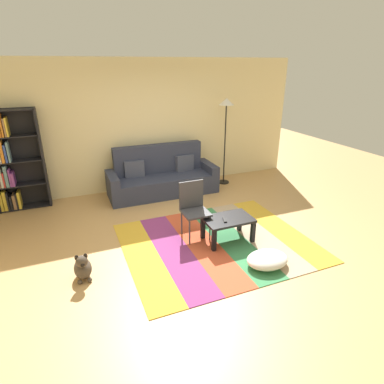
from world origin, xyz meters
TOP-DOWN VIEW (x-y plane):
  - ground_plane at (0.00, 0.00)m, footprint 14.00×14.00m
  - back_wall at (0.00, 2.55)m, footprint 6.80×0.10m
  - rug at (0.25, -0.27)m, footprint 2.81×2.33m
  - couch at (0.08, 2.02)m, footprint 2.26×0.80m
  - bookshelf at (-2.69, 2.31)m, footprint 0.90×0.28m
  - coffee_table at (0.43, -0.27)m, footprint 0.74×0.48m
  - pouf at (0.61, -1.08)m, footprint 0.59×0.45m
  - dog at (-1.74, -0.40)m, footprint 0.22×0.35m
  - standing_lamp at (1.58, 2.06)m, footprint 0.32×0.32m
  - tv_remote at (0.34, -0.31)m, footprint 0.09×0.16m
  - folding_chair at (0.00, 0.09)m, footprint 0.40×0.40m

SIDE VIEW (x-z plane):
  - ground_plane at x=0.00m, z-range 0.00..0.00m
  - rug at x=0.25m, z-range 0.00..0.01m
  - pouf at x=0.61m, z-range 0.01..0.19m
  - dog at x=-1.74m, z-range -0.04..0.36m
  - coffee_table at x=0.43m, z-range 0.13..0.50m
  - couch at x=0.08m, z-range -0.16..0.84m
  - tv_remote at x=0.34m, z-range 0.39..0.41m
  - folding_chair at x=0.00m, z-range 0.08..0.98m
  - bookshelf at x=-2.69m, z-range -0.01..1.85m
  - back_wall at x=0.00m, z-range 0.00..2.70m
  - standing_lamp at x=1.58m, z-range 0.64..2.54m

